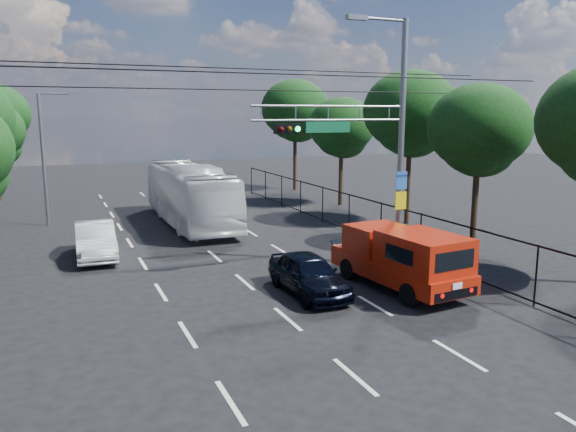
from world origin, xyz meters
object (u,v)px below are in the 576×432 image
white_bus (190,194)px  navy_hatchback (309,274)px  signal_mast (375,133)px  red_pickup (401,257)px  white_van (95,240)px

white_bus → navy_hatchback: bearing=-86.4°
signal_mast → red_pickup: signal_mast is taller
red_pickup → white_bus: white_bus is taller
signal_mast → white_bus: bearing=111.5°
signal_mast → red_pickup: bearing=-100.7°
white_bus → signal_mast: bearing=-68.4°
red_pickup → white_van: (-9.41, 8.58, -0.40)m
signal_mast → white_bus: size_ratio=0.82×
navy_hatchback → white_bus: white_bus is taller
signal_mast → red_pickup: (-0.53, -2.79, -4.11)m
signal_mast → navy_hatchback: bearing=-150.7°
navy_hatchback → white_van: white_van is taller
signal_mast → white_van: bearing=149.8°
white_bus → red_pickup: bearing=-74.3°
navy_hatchback → white_van: (-6.22, 7.88, 0.04)m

